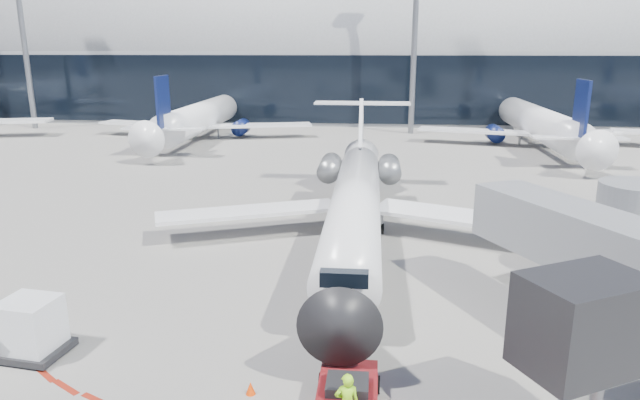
{
  "coord_description": "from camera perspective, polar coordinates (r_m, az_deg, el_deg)",
  "views": [
    {
      "loc": [
        0.3,
        -24.54,
        10.68
      ],
      "look_at": [
        -2.3,
        3.08,
        3.17
      ],
      "focal_mm": 32.0,
      "sensor_mm": 36.0,
      "label": 1
    }
  ],
  "objects": [
    {
      "name": "ground",
      "position": [
        26.77,
        4.33,
        -8.42
      ],
      "size": [
        260.0,
        260.0,
        0.0
      ],
      "primitive_type": "plane",
      "color": "slate",
      "rests_on": "ground"
    },
    {
      "name": "apron_centerline",
      "position": [
        28.61,
        4.42,
        -6.81
      ],
      "size": [
        0.25,
        40.0,
        0.01
      ],
      "primitive_type": "cube",
      "color": "silver",
      "rests_on": "ground"
    },
    {
      "name": "terminal_building",
      "position": [
        89.54,
        5.33,
        13.71
      ],
      "size": [
        150.0,
        24.15,
        24.0
      ],
      "color": "#9DA0A2",
      "rests_on": "ground"
    },
    {
      "name": "jet_bridge",
      "position": [
        24.75,
        27.71,
        -4.72
      ],
      "size": [
        10.03,
        15.2,
        4.9
      ],
      "color": "gray",
      "rests_on": "ground"
    },
    {
      "name": "light_mast_west",
      "position": [
        85.54,
        -27.58,
        14.72
      ],
      "size": [
        0.7,
        0.7,
        25.0
      ],
      "primitive_type": "cylinder",
      "color": "slate",
      "rests_on": "ground"
    },
    {
      "name": "light_mast_centre",
      "position": [
        72.72,
        9.46,
        16.39
      ],
      "size": [
        0.7,
        0.7,
        25.0
      ],
      "primitive_type": "cylinder",
      "color": "slate",
      "rests_on": "ground"
    },
    {
      "name": "regional_jet",
      "position": [
        31.86,
        3.6,
        0.0
      ],
      "size": [
        23.03,
        28.4,
        7.11
      ],
      "color": "white",
      "rests_on": "ground"
    },
    {
      "name": "pushback_tug",
      "position": [
        18.16,
        2.78,
        -18.9
      ],
      "size": [
        1.96,
        4.55,
        1.18
      ],
      "rotation": [
        0.0,
        0.0,
        -0.01
      ],
      "color": "#580F0C",
      "rests_on": "ground"
    },
    {
      "name": "uld_container",
      "position": [
        23.01,
        -26.94,
        -11.36
      ],
      "size": [
        2.49,
        2.2,
        2.12
      ],
      "rotation": [
        0.0,
        0.0,
        -0.13
      ],
      "color": "black",
      "rests_on": "ground"
    },
    {
      "name": "safety_cone_right",
      "position": [
        19.12,
        -6.96,
        -18.16
      ],
      "size": [
        0.31,
        0.31,
        0.43
      ],
      "primitive_type": "cone",
      "color": "#FE4105",
      "rests_on": "ground"
    },
    {
      "name": "bg_airliner_1",
      "position": [
        70.63,
        -11.67,
        10.2
      ],
      "size": [
        30.65,
        32.45,
        9.92
      ],
      "primitive_type": null,
      "color": "white",
      "rests_on": "ground"
    },
    {
      "name": "bg_airliner_2",
      "position": [
        67.87,
        21.11,
        9.29
      ],
      "size": [
        30.43,
        32.22,
        9.85
      ],
      "primitive_type": null,
      "color": "white",
      "rests_on": "ground"
    }
  ]
}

